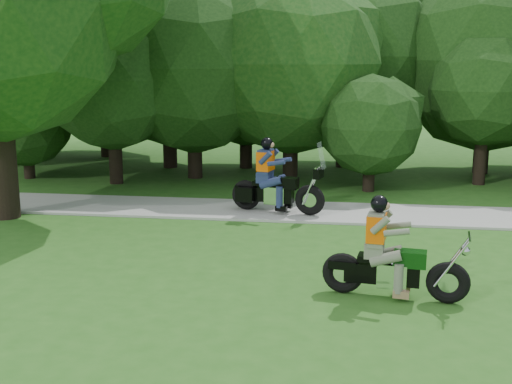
{
  "coord_description": "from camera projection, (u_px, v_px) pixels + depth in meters",
  "views": [
    {
      "loc": [
        -2.25,
        -7.86,
        3.82
      ],
      "look_at": [
        -3.94,
        4.17,
        1.3
      ],
      "focal_mm": 45.0,
      "sensor_mm": 36.0,
      "label": 1
    }
  ],
  "objects": [
    {
      "name": "walkway",
      "position": [
        435.0,
        216.0,
        15.84
      ],
      "size": [
        60.0,
        2.2,
        0.06
      ],
      "primitive_type": "cube",
      "color": "#A3A39E",
      "rests_on": "ground"
    },
    {
      "name": "tree_line",
      "position": [
        406.0,
        63.0,
        21.35
      ],
      "size": [
        41.29,
        11.9,
        7.78
      ],
      "color": "black",
      "rests_on": "ground"
    },
    {
      "name": "chopper_motorcycle",
      "position": [
        388.0,
        260.0,
        10.38
      ],
      "size": [
        2.37,
        0.77,
        1.7
      ],
      "rotation": [
        0.0,
        0.0,
        -0.15
      ],
      "color": "black",
      "rests_on": "ground"
    },
    {
      "name": "touring_motorcycle",
      "position": [
        272.0,
        185.0,
        16.02
      ],
      "size": [
        2.44,
        1.14,
        1.88
      ],
      "rotation": [
        0.0,
        0.0,
        -0.24
      ],
      "color": "black",
      "rests_on": "walkway"
    }
  ]
}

